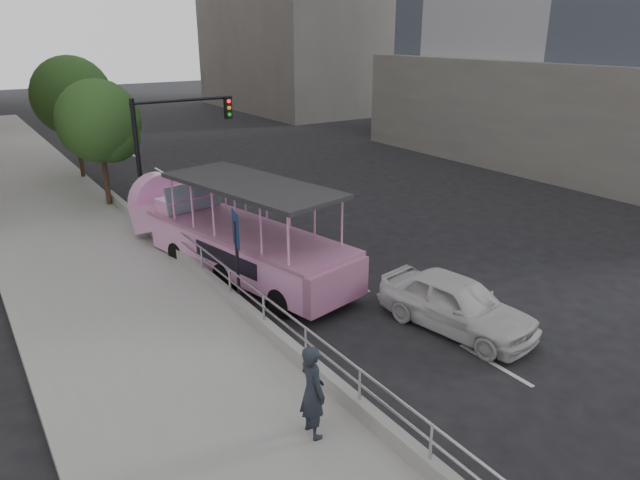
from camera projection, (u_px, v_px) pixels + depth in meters
ground at (408, 341)px, 14.79m from camera, size 160.00×160.00×0.00m
sidewalk at (86, 261)px, 19.57m from camera, size 5.50×80.00×0.30m
kerb_wall at (265, 326)px, 14.57m from camera, size 0.24×30.00×0.36m
guardrail at (264, 303)px, 14.34m from camera, size 0.07×22.00×0.71m
duck_boat at (229, 236)px, 18.84m from camera, size 4.26×9.99×3.23m
car at (456, 303)px, 15.17m from camera, size 2.48×4.63×1.50m
pedestrian_near at (312, 391)px, 10.64m from camera, size 0.49×0.72×1.91m
parking_sign at (237, 252)px, 15.53m from camera, size 0.16×0.68×3.07m
traffic_signal at (167, 140)px, 22.46m from camera, size 4.20×0.32×5.20m
street_tree_near at (102, 124)px, 24.20m from camera, size 3.52×3.52×5.72m
street_tree_far at (74, 99)px, 28.82m from camera, size 3.97×3.97×6.45m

